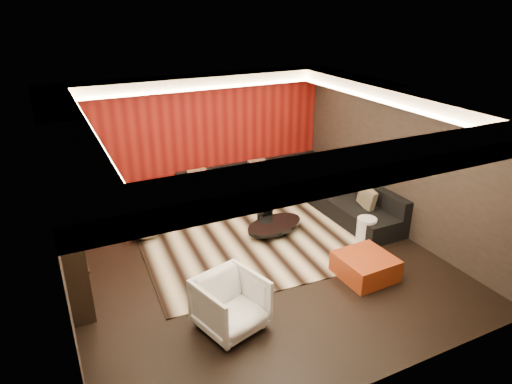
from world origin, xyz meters
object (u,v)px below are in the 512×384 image
sectional_sofa (289,193)px  drum_stool (265,213)px  armchair (231,304)px  white_side_table (366,229)px  coffee_table (274,228)px  orange_ottoman (365,266)px

sectional_sofa → drum_stool: bearing=-147.5°
armchair → sectional_sofa: bearing=33.1°
armchair → white_side_table: bearing=3.6°
coffee_table → drum_stool: size_ratio=3.19×
orange_ottoman → coffee_table: bearing=108.5°
white_side_table → sectional_sofa: sectional_sofa is taller
coffee_table → white_side_table: bearing=-34.0°
white_side_table → drum_stool: bearing=132.9°
coffee_table → orange_ottoman: orange_ottoman is taller
white_side_table → armchair: 3.45m
armchair → sectional_sofa: size_ratio=0.23×
armchair → drum_stool: bearing=38.5°
orange_ottoman → sectional_sofa: bearing=84.3°
white_side_table → sectional_sofa: 2.10m
drum_stool → orange_ottoman: drum_stool is taller
sectional_sofa → orange_ottoman: bearing=-95.7°
orange_ottoman → armchair: 2.48m
sectional_sofa → white_side_table: bearing=-76.6°
orange_ottoman → drum_stool: bearing=103.6°
coffee_table → sectional_sofa: size_ratio=0.33×
drum_stool → white_side_table: 2.02m
drum_stool → orange_ottoman: size_ratio=0.46×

